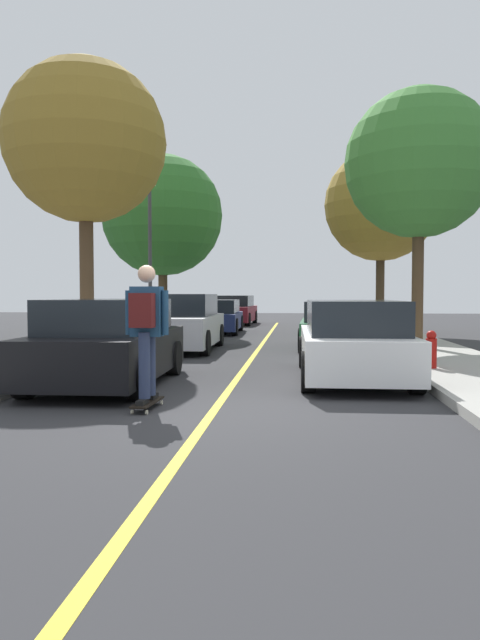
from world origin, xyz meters
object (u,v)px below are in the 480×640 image
at_px(parked_car_left_far, 217,316).
at_px(parked_car_left_farthest, 235,310).
at_px(street_tree_right_nearest, 419,164).
at_px(skateboard, 147,402).
at_px(street_tree_left_nearest, 85,142).
at_px(street_tree_left_near, 163,216).
at_px(fire_hydrant, 431,350).
at_px(parked_car_right_nearest, 352,341).
at_px(street_tree_right_near, 381,205).
at_px(parked_car_right_near, 333,325).
at_px(parked_car_left_near, 182,323).
at_px(parked_car_left_nearest, 109,343).
at_px(streetlamp, 150,246).
at_px(skateboarder, 146,324).

height_order(parked_car_left_far, parked_car_left_farthest, parked_car_left_farthest).
bearing_deg(street_tree_right_nearest, skateboard, -121.45).
xyz_separation_m(parked_car_left_farthest, skateboard, (1.15, -21.96, -0.62)).
distance_m(street_tree_left_nearest, street_tree_left_near, 8.44).
bearing_deg(fire_hydrant, skateboard, -140.41).
xyz_separation_m(parked_car_right_nearest, street_tree_right_near, (2.14, 12.37, 4.18)).
height_order(parked_car_right_near, skateboard, parked_car_right_near).
height_order(street_tree_left_near, skateboard, street_tree_left_near).
height_order(fire_hydrant, skateboard, fire_hydrant).
distance_m(parked_car_left_near, parked_car_left_farthest, 13.79).
xyz_separation_m(parked_car_left_nearest, street_tree_left_nearest, (-2.14, 4.89, 4.57)).
xyz_separation_m(parked_car_left_far, parked_car_right_near, (4.08, -6.30, 0.01)).
distance_m(parked_car_left_nearest, street_tree_left_nearest, 7.02).
height_order(parked_car_left_far, street_tree_left_nearest, street_tree_left_nearest).
bearing_deg(street_tree_left_nearest, street_tree_right_nearest, 9.86).
bearing_deg(streetlamp, skateboard, -76.04).
height_order(streetlamp, skateboard, streetlamp).
bearing_deg(parked_car_left_farthest, street_tree_right_nearest, -65.53).
distance_m(parked_car_left_far, skateboard, 15.32).
bearing_deg(street_tree_left_nearest, skateboarder, -64.36).
bearing_deg(parked_car_left_nearest, street_tree_right_nearest, 45.55).
bearing_deg(streetlamp, fire_hydrant, -47.60).
distance_m(street_tree_left_nearest, skateboarder, 8.67).
bearing_deg(street_tree_left_near, street_tree_right_near, 1.16).
bearing_deg(parked_car_left_nearest, skateboarder, -59.76).
xyz_separation_m(parked_car_left_near, parked_car_right_near, (4.08, 0.79, -0.07)).
height_order(parked_car_left_near, street_tree_left_nearest, street_tree_left_nearest).
bearing_deg(parked_car_left_far, streetlamp, -116.06).
bearing_deg(street_tree_right_nearest, parked_car_left_far, 131.74).
xyz_separation_m(parked_car_left_nearest, street_tree_right_nearest, (6.22, 6.34, 4.17)).
relative_size(parked_car_left_far, parked_car_left_farthest, 0.96).
distance_m(parked_car_right_nearest, fire_hydrant, 1.64).
xyz_separation_m(parked_car_left_nearest, parked_car_right_nearest, (4.08, 1.10, -0.02)).
height_order(parked_car_left_near, parked_car_left_far, parked_car_left_near).
height_order(street_tree_right_nearest, street_tree_right_near, street_tree_right_near).
height_order(parked_car_right_nearest, skateboarder, skateboarder).
distance_m(parked_car_right_nearest, streetlamp, 10.71).
bearing_deg(parked_car_left_far, parked_car_right_nearest, -71.53).
bearing_deg(street_tree_right_nearest, parked_car_left_farthest, 114.47).
relative_size(parked_car_left_far, street_tree_left_nearest, 0.62).
bearing_deg(skateboard, parked_car_left_nearest, 120.70).
xyz_separation_m(parked_car_left_nearest, street_tree_right_near, (6.22, 13.46, 4.17)).
relative_size(parked_car_left_near, parked_car_right_nearest, 0.93).
bearing_deg(fire_hydrant, street_tree_right_nearest, 82.10).
relative_size(street_tree_left_near, street_tree_right_near, 0.99).
relative_size(fire_hydrant, skateboard, 0.82).
xyz_separation_m(parked_car_left_nearest, streetlamp, (-1.75, 9.74, 2.40)).
relative_size(parked_car_left_far, street_tree_right_nearest, 0.66).
bearing_deg(street_tree_right_near, skateboarder, -108.18).
bearing_deg(parked_car_right_near, street_tree_left_near, 134.77).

